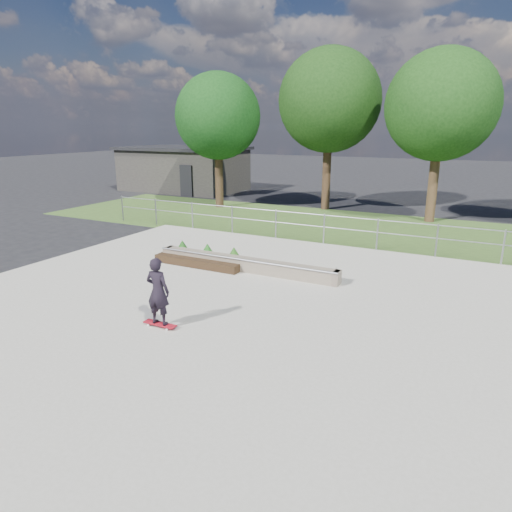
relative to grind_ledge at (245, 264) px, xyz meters
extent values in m
plane|color=black|center=(1.02, -3.14, -0.26)|extent=(120.00, 120.00, 0.00)
cube|color=#324D1F|center=(1.02, 7.86, -0.25)|extent=(30.00, 8.00, 0.02)
cube|color=#9A9689|center=(1.02, -3.14, -0.23)|extent=(15.00, 15.00, 0.06)
cylinder|color=gray|center=(-8.98, 4.36, 0.34)|extent=(0.06, 0.06, 1.20)
cylinder|color=gray|center=(-6.98, 4.36, 0.34)|extent=(0.06, 0.06, 1.20)
cylinder|color=gray|center=(-4.98, 4.36, 0.34)|extent=(0.06, 0.06, 1.20)
cylinder|color=gray|center=(-2.98, 4.36, 0.34)|extent=(0.06, 0.06, 1.20)
cylinder|color=gray|center=(-0.98, 4.36, 0.34)|extent=(0.06, 0.06, 1.20)
cylinder|color=#95979D|center=(1.02, 4.36, 0.34)|extent=(0.06, 0.06, 1.20)
cylinder|color=gray|center=(3.02, 4.36, 0.34)|extent=(0.06, 0.06, 1.20)
cylinder|color=gray|center=(5.02, 4.36, 0.34)|extent=(0.06, 0.06, 1.20)
cylinder|color=#9C9FA5|center=(7.02, 4.36, 0.34)|extent=(0.06, 0.06, 1.20)
cylinder|color=#999CA1|center=(1.02, 4.36, 0.89)|extent=(20.00, 0.04, 0.04)
cylinder|color=#93959B|center=(1.02, 4.36, 0.44)|extent=(20.00, 0.04, 0.04)
cube|color=#282624|center=(-12.98, 14.86, 1.14)|extent=(8.00, 5.00, 2.80)
cube|color=black|center=(-12.98, 14.86, 2.64)|extent=(8.40, 5.40, 0.20)
cube|color=black|center=(-10.98, 12.31, 0.74)|extent=(0.90, 0.10, 2.00)
cylinder|color=black|center=(-6.98, 9.86, 1.20)|extent=(0.44, 0.44, 2.93)
sphere|color=black|center=(-6.98, 9.86, 4.61)|extent=(4.55, 4.55, 4.55)
cylinder|color=black|center=(-1.48, 11.86, 1.42)|extent=(0.44, 0.44, 3.38)
sphere|color=black|center=(-1.48, 11.86, 5.36)|extent=(5.25, 5.25, 5.25)
cylinder|color=#392516|center=(4.02, 10.86, 1.31)|extent=(0.44, 0.44, 3.15)
sphere|color=black|center=(4.02, 10.86, 4.99)|extent=(4.90, 4.90, 4.90)
cube|color=#685C4D|center=(0.00, 0.00, 0.00)|extent=(6.00, 0.40, 0.40)
cylinder|color=gray|center=(0.00, -0.20, 0.20)|extent=(6.00, 0.06, 0.06)
cube|color=#66594B|center=(-2.90, 0.00, 0.00)|extent=(0.15, 0.42, 0.40)
cube|color=brown|center=(2.90, 0.00, 0.00)|extent=(0.15, 0.42, 0.40)
cube|color=black|center=(-1.56, 0.06, -0.08)|extent=(3.00, 1.20, 0.25)
sphere|color=yellow|center=(-2.76, 0.16, 0.13)|extent=(0.14, 0.14, 0.14)
sphere|color=yellow|center=(-2.16, -0.04, 0.13)|extent=(0.14, 0.14, 0.14)
sphere|color=yellow|center=(-1.56, 0.16, 0.13)|extent=(0.14, 0.14, 0.14)
sphere|color=gold|center=(-0.96, -0.04, 0.13)|extent=(0.14, 0.14, 0.14)
sphere|color=yellow|center=(-0.36, 0.16, 0.13)|extent=(0.14, 0.14, 0.14)
cone|color=#154112|center=(-2.56, 0.31, 0.23)|extent=(0.44, 0.44, 0.36)
cone|color=#154A15|center=(-1.56, 0.31, 0.23)|extent=(0.44, 0.44, 0.36)
cone|color=#1B4513|center=(-0.56, 0.31, 0.23)|extent=(0.44, 0.44, 0.36)
cylinder|color=silver|center=(0.03, -4.57, -0.18)|extent=(0.05, 0.03, 0.05)
cylinder|color=white|center=(0.03, -4.39, -0.18)|extent=(0.05, 0.03, 0.05)
cylinder|color=silver|center=(0.55, -4.57, -0.18)|extent=(0.05, 0.03, 0.05)
cylinder|color=white|center=(0.55, -4.39, -0.18)|extent=(0.05, 0.03, 0.05)
cylinder|color=#95959A|center=(0.03, -4.48, -0.15)|extent=(0.02, 0.18, 0.02)
cylinder|color=#9D9DA2|center=(0.55, -4.48, -0.15)|extent=(0.02, 0.18, 0.02)
cube|color=maroon|center=(0.29, -4.48, -0.13)|extent=(0.80, 0.21, 0.02)
imported|color=black|center=(0.29, -4.48, 0.63)|extent=(0.58, 0.40, 1.51)
camera|label=1|loc=(6.43, -11.76, 4.06)|focal=32.00mm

